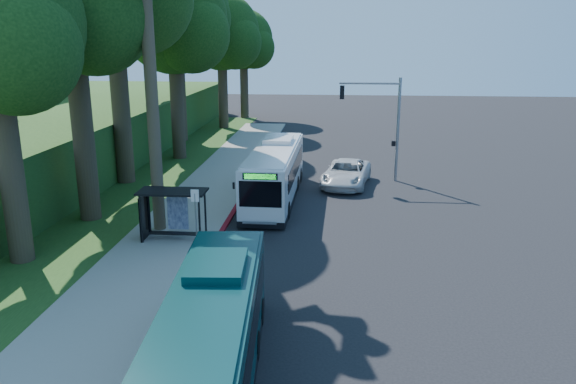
# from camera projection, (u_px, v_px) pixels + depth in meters

# --- Properties ---
(ground) EXTENTS (140.00, 140.00, 0.00)m
(ground) POSITION_uv_depth(u_px,v_px,m) (322.00, 225.00, 29.44)
(ground) COLOR black
(ground) RESTS_ON ground
(sidewalk) EXTENTS (4.50, 70.00, 0.12)m
(sidewalk) POSITION_uv_depth(u_px,v_px,m) (185.00, 221.00, 30.02)
(sidewalk) COLOR gray
(sidewalk) RESTS_ON ground
(red_curb) EXTENTS (0.25, 30.00, 0.13)m
(red_curb) POSITION_uv_depth(u_px,v_px,m) (211.00, 249.00, 25.99)
(red_curb) COLOR maroon
(red_curb) RESTS_ON ground
(grass_verge) EXTENTS (8.00, 70.00, 0.06)m
(grass_verge) POSITION_uv_depth(u_px,v_px,m) (117.00, 194.00, 35.30)
(grass_verge) COLOR #234719
(grass_verge) RESTS_ON ground
(bus_shelter) EXTENTS (3.20, 1.51, 2.55)m
(bus_shelter) POSITION_uv_depth(u_px,v_px,m) (169.00, 205.00, 26.81)
(bus_shelter) COLOR black
(bus_shelter) RESTS_ON ground
(stop_sign_pole) EXTENTS (0.35, 0.06, 3.17)m
(stop_sign_pole) POSITION_uv_depth(u_px,v_px,m) (196.00, 214.00, 24.53)
(stop_sign_pole) COLOR gray
(stop_sign_pole) RESTS_ON ground
(traffic_signal_pole) EXTENTS (4.10, 0.30, 7.00)m
(traffic_signal_pole) POSITION_uv_depth(u_px,v_px,m) (383.00, 116.00, 37.56)
(traffic_signal_pole) COLOR gray
(traffic_signal_pole) RESTS_ON ground
(hillside_backdrop) EXTENTS (24.00, 60.00, 8.80)m
(hillside_backdrop) POSITION_uv_depth(u_px,v_px,m) (3.00, 128.00, 45.45)
(hillside_backdrop) COLOR #234719
(hillside_backdrop) RESTS_ON ground
(tree_0) EXTENTS (8.40, 8.00, 15.70)m
(tree_0) POSITION_uv_depth(u_px,v_px,m) (72.00, 2.00, 27.46)
(tree_0) COLOR #382B1E
(tree_0) RESTS_ON ground
(tree_2) EXTENTS (8.82, 8.40, 15.12)m
(tree_2) POSITION_uv_depth(u_px,v_px,m) (174.00, 25.00, 42.98)
(tree_2) COLOR #382B1E
(tree_2) RESTS_ON ground
(tree_3) EXTENTS (10.08, 9.60, 17.28)m
(tree_3) POSITION_uv_depth(u_px,v_px,m) (177.00, 9.00, 50.43)
(tree_3) COLOR #382B1E
(tree_3) RESTS_ON ground
(tree_4) EXTENTS (8.40, 8.00, 14.14)m
(tree_4) POSITION_uv_depth(u_px,v_px,m) (222.00, 36.00, 58.51)
(tree_4) COLOR #382B1E
(tree_4) RESTS_ON ground
(tree_5) EXTENTS (7.35, 7.00, 12.86)m
(tree_5) POSITION_uv_depth(u_px,v_px,m) (244.00, 42.00, 66.32)
(tree_5) COLOR #382B1E
(tree_5) RESTS_ON ground
(white_bus) EXTENTS (2.69, 11.68, 3.47)m
(white_bus) POSITION_uv_depth(u_px,v_px,m) (275.00, 172.00, 33.85)
(white_bus) COLOR silver
(white_bus) RESTS_ON ground
(teal_bus) EXTENTS (3.11, 11.09, 3.27)m
(teal_bus) POSITION_uv_depth(u_px,v_px,m) (210.00, 344.00, 15.02)
(teal_bus) COLOR #093032
(teal_bus) RESTS_ON ground
(pickup) EXTENTS (3.70, 6.32, 1.65)m
(pickup) POSITION_uv_depth(u_px,v_px,m) (346.00, 173.00, 37.24)
(pickup) COLOR silver
(pickup) RESTS_ON ground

